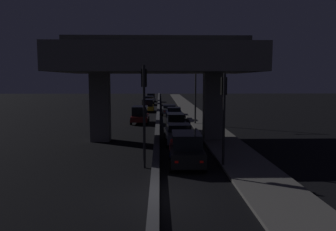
# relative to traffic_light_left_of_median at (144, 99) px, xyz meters

# --- Properties ---
(ground_plane) EXTENTS (200.00, 200.00, 0.00)m
(ground_plane) POSITION_rel_traffic_light_left_of_median_xyz_m (0.60, -4.72, -3.75)
(ground_plane) COLOR black
(median_divider) EXTENTS (0.41, 126.00, 0.30)m
(median_divider) POSITION_rel_traffic_light_left_of_median_xyz_m (0.60, 30.28, -3.60)
(median_divider) COLOR #4C4C51
(median_divider) RESTS_ON ground_plane
(sidewalk_right) EXTENTS (2.88, 126.00, 0.16)m
(sidewalk_right) POSITION_rel_traffic_light_left_of_median_xyz_m (5.62, 23.28, -3.68)
(sidewalk_right) COLOR #5B5956
(sidewalk_right) RESTS_ON ground_plane
(elevated_overpass) EXTENTS (14.61, 9.64, 8.13)m
(elevated_overpass) POSITION_rel_traffic_light_left_of_median_xyz_m (0.60, 8.00, 2.29)
(elevated_overpass) COLOR slate
(elevated_overpass) RESTS_ON ground_plane
(traffic_light_left_of_median) EXTENTS (0.30, 0.49, 5.53)m
(traffic_light_left_of_median) POSITION_rel_traffic_light_left_of_median_xyz_m (0.00, 0.00, 0.00)
(traffic_light_left_of_median) COLOR black
(traffic_light_left_of_median) RESTS_ON ground_plane
(traffic_light_right_of_median) EXTENTS (0.30, 0.49, 5.10)m
(traffic_light_right_of_median) POSITION_rel_traffic_light_left_of_median_xyz_m (4.28, 0.00, -0.28)
(traffic_light_right_of_median) COLOR black
(traffic_light_right_of_median) RESTS_ON ground_plane
(street_lamp) EXTENTS (2.65, 0.32, 8.05)m
(street_lamp) POSITION_rel_traffic_light_left_of_median_xyz_m (4.22, 16.92, 1.04)
(street_lamp) COLOR #2D2D30
(street_lamp) RESTS_ON ground_plane
(car_black_lead) EXTENTS (1.97, 4.16, 1.85)m
(car_black_lead) POSITION_rel_traffic_light_left_of_median_xyz_m (2.30, 0.35, -2.81)
(car_black_lead) COLOR black
(car_black_lead) RESTS_ON ground_plane
(car_grey_second) EXTENTS (2.15, 4.24, 1.51)m
(car_grey_second) POSITION_rel_traffic_light_left_of_median_xyz_m (2.25, 6.50, -2.99)
(car_grey_second) COLOR #515459
(car_grey_second) RESTS_ON ground_plane
(car_black_third) EXTENTS (1.84, 4.23, 1.72)m
(car_black_third) POSITION_rel_traffic_light_left_of_median_xyz_m (2.28, 12.07, -2.86)
(car_black_third) COLOR black
(car_black_third) RESTS_ON ground_plane
(car_dark_blue_fourth) EXTENTS (2.00, 4.28, 1.55)m
(car_dark_blue_fourth) POSITION_rel_traffic_light_left_of_median_xyz_m (2.51, 20.67, -2.96)
(car_dark_blue_fourth) COLOR #141938
(car_dark_blue_fourth) RESTS_ON ground_plane
(car_grey_fifth) EXTENTS (2.03, 4.65, 1.38)m
(car_grey_fifth) POSITION_rel_traffic_light_left_of_median_xyz_m (2.12, 26.86, -3.01)
(car_grey_fifth) COLOR #515459
(car_grey_fifth) RESTS_ON ground_plane
(car_dark_red_lead_oncoming) EXTENTS (1.95, 3.94, 1.89)m
(car_dark_red_lead_oncoming) POSITION_rel_traffic_light_left_of_median_xyz_m (-1.33, 18.13, -2.76)
(car_dark_red_lead_oncoming) COLOR #591414
(car_dark_red_lead_oncoming) RESTS_ON ground_plane
(car_taxi_yellow_second_oncoming) EXTENTS (2.02, 4.32, 1.88)m
(car_taxi_yellow_second_oncoming) POSITION_rel_traffic_light_left_of_median_xyz_m (-0.99, 31.39, -2.77)
(car_taxi_yellow_second_oncoming) COLOR gold
(car_taxi_yellow_second_oncoming) RESTS_ON ground_plane
(car_black_third_oncoming) EXTENTS (1.93, 4.60, 1.67)m
(car_black_third_oncoming) POSITION_rel_traffic_light_left_of_median_xyz_m (-1.18, 44.80, -2.88)
(car_black_third_oncoming) COLOR black
(car_black_third_oncoming) RESTS_ON ground_plane
(car_silver_fourth_oncoming) EXTENTS (2.06, 4.25, 1.82)m
(car_silver_fourth_oncoming) POSITION_rel_traffic_light_left_of_median_xyz_m (-1.05, 53.68, -2.80)
(car_silver_fourth_oncoming) COLOR gray
(car_silver_fourth_oncoming) RESTS_ON ground_plane
(motorcycle_blue_filtering_near) EXTENTS (0.34, 1.88, 1.38)m
(motorcycle_blue_filtering_near) POSITION_rel_traffic_light_left_of_median_xyz_m (1.54, 1.10, -3.16)
(motorcycle_blue_filtering_near) COLOR black
(motorcycle_blue_filtering_near) RESTS_ON ground_plane
(pedestrian_on_sidewalk) EXTENTS (0.38, 0.38, 1.72)m
(pedestrian_on_sidewalk) POSITION_rel_traffic_light_left_of_median_xyz_m (5.02, 8.35, -2.74)
(pedestrian_on_sidewalk) COLOR black
(pedestrian_on_sidewalk) RESTS_ON sidewalk_right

